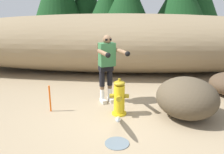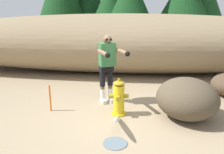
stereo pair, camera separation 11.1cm
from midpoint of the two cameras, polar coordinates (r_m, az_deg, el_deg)
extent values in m
cube|color=#998466|center=(4.99, 1.08, -9.82)|extent=(56.00, 56.00, 0.04)
ellipsoid|color=#897556|center=(8.43, 2.18, 8.40)|extent=(17.01, 3.20, 2.08)
cylinder|color=gold|center=(5.06, 1.13, -8.95)|extent=(0.32, 0.32, 0.04)
cylinder|color=gold|center=(4.93, 1.15, -5.51)|extent=(0.23, 0.23, 0.61)
ellipsoid|color=#9E8419|center=(4.81, 1.17, -1.55)|extent=(0.25, 0.25, 0.10)
cylinder|color=#9E8419|center=(4.79, 1.18, -0.70)|extent=(0.06, 0.06, 0.05)
cylinder|color=#9E8419|center=(4.91, -0.74, -4.67)|extent=(0.09, 0.09, 0.09)
cylinder|color=#9E8419|center=(4.90, 3.05, -4.74)|extent=(0.09, 0.09, 0.09)
cylinder|color=#9E8419|center=(4.75, 1.08, -5.40)|extent=(0.11, 0.09, 0.11)
ellipsoid|color=silver|center=(4.38, 0.80, -10.39)|extent=(0.10, 1.03, 0.52)
cylinder|color=slate|center=(4.05, 0.46, -16.09)|extent=(0.42, 0.42, 0.01)
cube|color=beige|center=(5.71, -0.88, -5.67)|extent=(0.20, 0.28, 0.09)
cylinder|color=white|center=(5.71, -1.10, -3.92)|extent=(0.10, 0.10, 0.24)
cylinder|color=brown|center=(5.65, -1.11, -2.40)|extent=(0.10, 0.10, 0.08)
cylinder|color=black|center=(5.58, -1.13, -0.01)|extent=(0.13, 0.13, 0.41)
cube|color=beige|center=(5.65, -2.78, -5.95)|extent=(0.20, 0.28, 0.09)
cylinder|color=white|center=(5.64, -3.00, -4.18)|extent=(0.10, 0.10, 0.24)
cylinder|color=brown|center=(5.59, -3.03, -2.64)|extent=(0.10, 0.10, 0.08)
cylinder|color=black|center=(5.51, -3.07, -0.22)|extent=(0.13, 0.13, 0.41)
cube|color=black|center=(5.48, -2.12, 2.45)|extent=(0.37, 0.32, 0.16)
cube|color=#336B3D|center=(5.35, -1.88, 5.60)|extent=(0.43, 0.37, 0.54)
cube|color=#511E19|center=(5.53, -2.61, 6.21)|extent=(0.32, 0.26, 0.40)
sphere|color=brown|center=(5.28, -1.84, 9.28)|extent=(0.20, 0.20, 0.20)
cube|color=black|center=(5.20, -1.51, 9.23)|extent=(0.14, 0.08, 0.04)
cylinder|color=brown|center=(5.07, 1.91, 6.26)|extent=(0.33, 0.56, 0.09)
sphere|color=black|center=(4.83, 3.22, 5.76)|extent=(0.11, 0.11, 0.11)
cylinder|color=brown|center=(4.91, -2.80, 5.93)|extent=(0.33, 0.56, 0.09)
sphere|color=black|center=(4.66, -1.69, 5.40)|extent=(0.11, 0.11, 0.11)
ellipsoid|color=#4C402F|center=(5.04, 17.45, -4.90)|extent=(1.40, 1.46, 0.84)
cylinder|color=#47331E|center=(13.82, -12.97, 10.12)|extent=(0.32, 0.32, 1.66)
cylinder|color=#47331E|center=(14.51, -6.46, 10.13)|extent=(0.28, 0.28, 1.38)
cylinder|color=#47331E|center=(12.94, -0.94, 10.09)|extent=(0.27, 0.27, 1.63)
cylinder|color=#47331E|center=(11.57, 3.31, 9.50)|extent=(0.26, 0.26, 1.69)
cylinder|color=#47331E|center=(12.14, 15.68, 8.69)|extent=(0.33, 0.33, 1.46)
cylinder|color=#47331E|center=(13.28, 18.60, 8.89)|extent=(0.35, 0.35, 1.39)
cylinder|color=#E55914|center=(5.28, -15.70, -5.18)|extent=(0.04, 0.04, 0.60)
camera|label=1|loc=(0.06, -90.62, -0.18)|focal=36.92mm
camera|label=2|loc=(0.06, 89.38, 0.18)|focal=36.92mm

